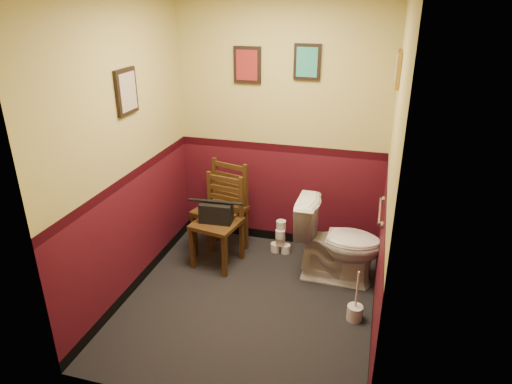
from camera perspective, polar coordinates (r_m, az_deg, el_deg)
floor at (r=4.30m, az=-0.92°, el=-13.62°), size 2.20×2.40×0.00m
wall_back at (r=4.76m, az=3.11°, el=8.28°), size 2.20×0.00×2.70m
wall_front at (r=2.62m, az=-8.58°, el=-5.13°), size 2.20×0.00×2.70m
wall_left at (r=4.09m, az=-16.06°, el=4.81°), size 0.00×2.40×2.70m
wall_right at (r=3.52m, az=16.40°, el=1.75°), size 0.00×2.40×2.70m
grab_bar at (r=3.90m, az=15.32°, el=-2.35°), size 0.05×0.56×0.06m
framed_print_back_a at (r=4.71m, az=-1.10°, el=15.59°), size 0.28×0.04×0.36m
framed_print_back_b at (r=4.57m, az=6.41°, el=15.85°), size 0.26×0.04×0.34m
framed_print_left at (r=4.04m, az=-15.87°, el=11.98°), size 0.04×0.30×0.38m
framed_print_right at (r=3.93m, az=17.35°, el=14.48°), size 0.04×0.34×0.28m
toilet at (r=4.48m, az=10.23°, el=-6.20°), size 0.84×0.48×0.81m
toilet_brush at (r=4.16m, az=12.25°, el=-14.42°), size 0.14×0.14×0.49m
chair_left at (r=4.87m, az=-4.28°, el=-2.15°), size 0.57×0.57×0.99m
chair_right at (r=4.67m, az=-4.68°, el=-3.71°), size 0.50×0.50×0.93m
handbag at (r=4.58m, az=-4.99°, el=-2.56°), size 0.33×0.18×0.24m
tp_stack at (r=4.97m, az=3.09°, el=-5.91°), size 0.22×0.13×0.38m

